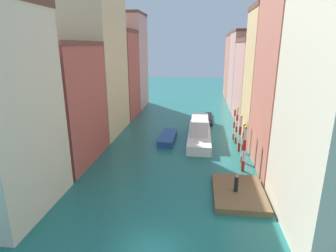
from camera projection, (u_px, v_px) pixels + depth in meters
ground_plane at (180, 135)px, 41.07m from camera, size 154.00×154.00×0.00m
building_left_1 at (59, 103)px, 30.64m from camera, size 7.54×10.59×13.43m
building_left_2 at (93, 61)px, 39.89m from camera, size 7.54×11.10×21.45m
building_left_3 at (115, 74)px, 50.26m from camera, size 7.54×8.30×15.69m
building_left_4 at (127, 61)px, 58.05m from camera, size 7.54×8.97×19.32m
building_right_1 at (301, 71)px, 27.36m from camera, size 7.54×10.21×21.08m
building_right_2 at (276, 76)px, 36.48m from camera, size 7.54×7.77×17.98m
building_right_3 at (259, 81)px, 46.60m from camera, size 7.54×12.13×14.15m
building_right_4 at (249, 70)px, 57.65m from camera, size 7.54×11.34×15.95m
building_right_5 at (241, 66)px, 68.45m from camera, size 7.54×10.86×15.74m
waterfront_dock at (239, 193)px, 24.58m from camera, size 4.50×6.34×0.52m
person_on_dock at (236, 184)px, 24.14m from camera, size 0.36×0.36×1.59m
mooring_pole_0 at (244, 148)px, 28.72m from camera, size 0.38×0.38×5.07m
mooring_pole_1 at (243, 142)px, 31.03m from camera, size 0.39×0.39×4.67m
mooring_pole_2 at (240, 133)px, 34.24m from camera, size 0.35×0.35×4.72m
mooring_pole_3 at (237, 125)px, 37.09m from camera, size 0.31×0.31×5.09m
mooring_pole_4 at (234, 124)px, 38.66m from camera, size 0.27×0.27×4.53m
vaporetto_white at (199, 132)px, 38.69m from camera, size 3.05×12.43×3.32m
gondola_black at (209, 119)px, 49.47m from camera, size 1.20×8.15×0.46m
motorboat_0 at (168, 138)px, 38.78m from camera, size 2.18×6.30×0.82m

